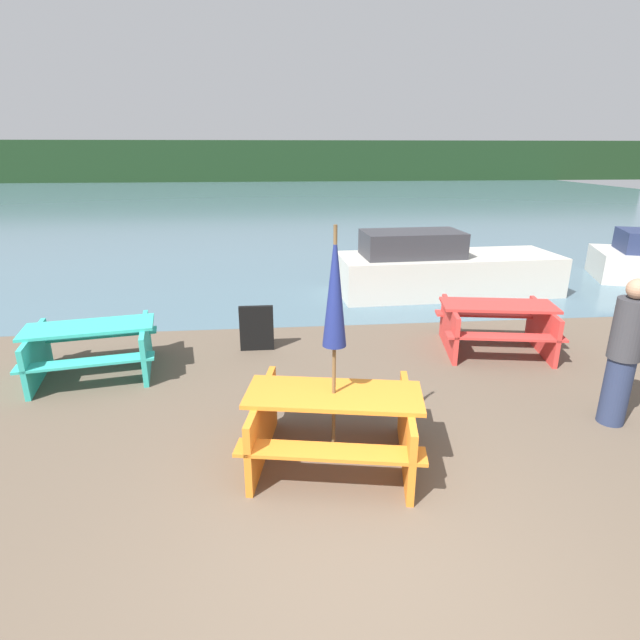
{
  "coord_description": "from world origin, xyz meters",
  "views": [
    {
      "loc": [
        -0.67,
        -2.95,
        3.13
      ],
      "look_at": [
        -0.03,
        3.67,
        0.85
      ],
      "focal_mm": 28.0,
      "sensor_mm": 36.0,
      "label": 1
    }
  ],
  "objects_px": {
    "picnic_table_orange": "(334,420)",
    "picnic_table_red": "(496,323)",
    "person": "(624,353)",
    "signboard": "(257,328)",
    "boat": "(442,269)",
    "picnic_table_teal": "(92,345)",
    "umbrella_navy": "(335,291)"
  },
  "relations": [
    {
      "from": "umbrella_navy",
      "to": "signboard",
      "type": "relative_size",
      "value": 3.31
    },
    {
      "from": "picnic_table_orange",
      "to": "umbrella_navy",
      "type": "relative_size",
      "value": 0.81
    },
    {
      "from": "boat",
      "to": "person",
      "type": "distance_m",
      "value": 5.79
    },
    {
      "from": "picnic_table_orange",
      "to": "signboard",
      "type": "distance_m",
      "value": 3.3
    },
    {
      "from": "picnic_table_teal",
      "to": "picnic_table_red",
      "type": "relative_size",
      "value": 1.0
    },
    {
      "from": "picnic_table_teal",
      "to": "person",
      "type": "distance_m",
      "value": 6.97
    },
    {
      "from": "picnic_table_red",
      "to": "person",
      "type": "xyz_separation_m",
      "value": [
        0.44,
        -2.33,
        0.42
      ]
    },
    {
      "from": "picnic_table_teal",
      "to": "picnic_table_orange",
      "type": "bearing_deg",
      "value": -37.55
    },
    {
      "from": "picnic_table_red",
      "to": "person",
      "type": "distance_m",
      "value": 2.41
    },
    {
      "from": "picnic_table_orange",
      "to": "signboard",
      "type": "relative_size",
      "value": 2.68
    },
    {
      "from": "picnic_table_teal",
      "to": "person",
      "type": "xyz_separation_m",
      "value": [
        6.65,
        -2.03,
        0.44
      ]
    },
    {
      "from": "picnic_table_teal",
      "to": "signboard",
      "type": "bearing_deg",
      "value": 16.67
    },
    {
      "from": "boat",
      "to": "signboard",
      "type": "height_order",
      "value": "boat"
    },
    {
      "from": "picnic_table_teal",
      "to": "picnic_table_red",
      "type": "distance_m",
      "value": 6.22
    },
    {
      "from": "boat",
      "to": "signboard",
      "type": "bearing_deg",
      "value": -146.07
    },
    {
      "from": "person",
      "to": "signboard",
      "type": "distance_m",
      "value": 5.12
    },
    {
      "from": "boat",
      "to": "umbrella_navy",
      "type": "bearing_deg",
      "value": -120.14
    },
    {
      "from": "picnic_table_teal",
      "to": "picnic_table_red",
      "type": "xyz_separation_m",
      "value": [
        6.21,
        0.3,
        0.03
      ]
    },
    {
      "from": "person",
      "to": "picnic_table_teal",
      "type": "bearing_deg",
      "value": 163.06
    },
    {
      "from": "picnic_table_red",
      "to": "signboard",
      "type": "xyz_separation_m",
      "value": [
        -3.86,
        0.4,
        -0.1
      ]
    },
    {
      "from": "umbrella_navy",
      "to": "person",
      "type": "bearing_deg",
      "value": 7.44
    },
    {
      "from": "picnic_table_teal",
      "to": "person",
      "type": "bearing_deg",
      "value": -16.94
    },
    {
      "from": "person",
      "to": "signboard",
      "type": "height_order",
      "value": "person"
    },
    {
      "from": "umbrella_navy",
      "to": "boat",
      "type": "relative_size",
      "value": 0.5
    },
    {
      "from": "picnic_table_red",
      "to": "boat",
      "type": "relative_size",
      "value": 0.4
    },
    {
      "from": "picnic_table_red",
      "to": "umbrella_navy",
      "type": "height_order",
      "value": "umbrella_navy"
    },
    {
      "from": "picnic_table_red",
      "to": "boat",
      "type": "xyz_separation_m",
      "value": [
        0.25,
        3.45,
        0.08
      ]
    },
    {
      "from": "picnic_table_orange",
      "to": "picnic_table_red",
      "type": "relative_size",
      "value": 1.02
    },
    {
      "from": "picnic_table_orange",
      "to": "picnic_table_red",
      "type": "height_order",
      "value": "picnic_table_red"
    },
    {
      "from": "picnic_table_orange",
      "to": "umbrella_navy",
      "type": "xyz_separation_m",
      "value": [
        -0.0,
        -0.0,
        1.39
      ]
    },
    {
      "from": "person",
      "to": "signboard",
      "type": "bearing_deg",
      "value": 147.6
    },
    {
      "from": "picnic_table_red",
      "to": "person",
      "type": "height_order",
      "value": "person"
    }
  ]
}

